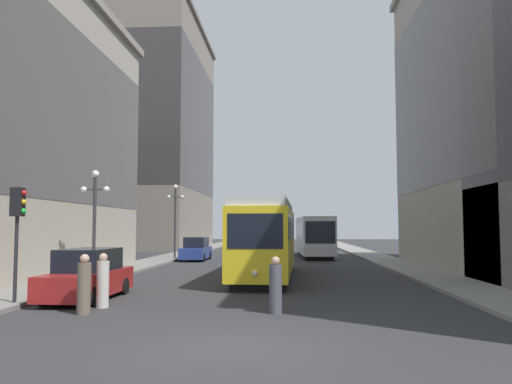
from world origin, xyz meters
The scene contains 14 objects.
ground_plane centered at (0.00, 0.00, 0.00)m, with size 200.00×200.00×0.00m, color #303033.
sidewalk_left centered at (-8.66, 40.00, 0.07)m, with size 2.74×120.00×0.15m, color gray.
sidewalk_right centered at (8.66, 40.00, 0.07)m, with size 2.74×120.00×0.15m, color gray.
streetcar centered at (0.13, 15.12, 2.10)m, with size 3.00×13.10×3.89m.
transit_bus centered at (3.51, 33.49, 1.95)m, with size 2.96×11.81×3.45m.
parked_car_left_near centered at (-5.99, 6.75, 0.84)m, with size 1.96×4.84×1.82m.
parked_car_left_mid centered at (-5.99, 28.29, 0.84)m, with size 1.90×4.88×1.82m.
pedestrian_crossing_near centered at (-4.76, 4.98, 0.82)m, with size 0.39×0.39×1.75m.
pedestrian_crossing_far centered at (0.85, 4.22, 0.80)m, with size 0.38×0.38×1.71m.
pedestrian_on_sidewalk centered at (-4.87, 3.72, 0.83)m, with size 0.40×0.40×1.79m.
traffic_light_near_left centered at (-7.67, 4.95, 3.04)m, with size 0.47×0.36×3.75m.
lamp_post_left_near centered at (-7.89, 12.10, 3.55)m, with size 1.41×0.36×5.15m.
lamp_post_left_far centered at (-7.89, 29.15, 4.00)m, with size 1.41×0.36×5.91m.
building_left_corner centered at (-15.70, 52.20, 14.84)m, with size 11.94×23.84×28.79m.
Camera 1 is at (1.23, -11.12, 2.59)m, focal length 35.29 mm.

